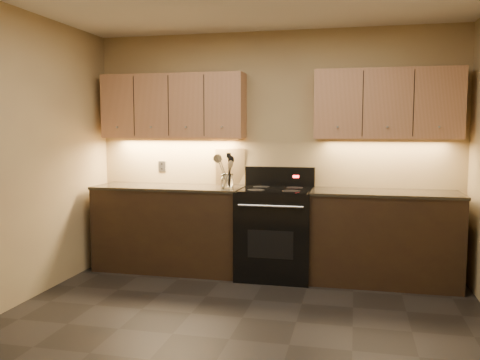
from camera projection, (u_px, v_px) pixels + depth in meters
floor at (229, 339)px, 3.75m from camera, size 4.00×4.00×0.00m
wall_back at (273, 152)px, 5.56m from camera, size 4.00×0.04×2.60m
counter_left at (170, 228)px, 5.60m from camera, size 1.62×0.62×0.93m
counter_right at (384, 237)px, 5.10m from camera, size 1.46×0.62×0.93m
stove at (276, 232)px, 5.32m from camera, size 0.76×0.68×1.14m
upper_cab_left at (173, 106)px, 5.61m from camera, size 1.60×0.30×0.70m
upper_cab_right at (387, 104)px, 5.11m from camera, size 1.44×0.30×0.70m
outlet_plate at (162, 166)px, 5.86m from camera, size 0.08×0.01×0.12m
utensil_crock at (227, 182)px, 5.30m from camera, size 0.15×0.15×0.15m
cutting_board at (230, 166)px, 5.65m from camera, size 0.33×0.13×0.41m
wooden_spoon at (224, 174)px, 5.28m from camera, size 0.13×0.07×0.29m
black_spoon at (228, 171)px, 5.31m from camera, size 0.11×0.09×0.33m
black_turner at (229, 170)px, 5.26m from camera, size 0.11×0.13×0.37m
steel_spatula at (230, 170)px, 5.29m from camera, size 0.21×0.15×0.38m
steel_skimmer at (229, 171)px, 5.26m from camera, size 0.22×0.10×0.36m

